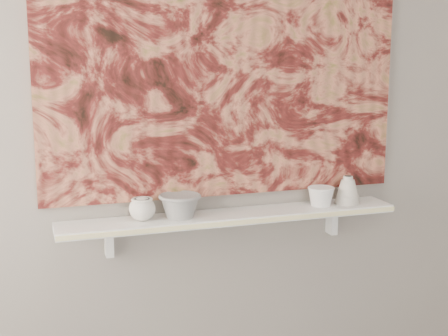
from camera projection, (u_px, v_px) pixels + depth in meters
name	position (u px, v px, depth m)	size (l,w,h in m)	color
wall_back	(224.00, 108.00, 2.54)	(3.60, 3.60, 0.00)	gray
shelf	(232.00, 217.00, 2.53)	(1.40, 0.18, 0.03)	white
shelf_stripe	(240.00, 223.00, 2.44)	(1.40, 0.01, 0.02)	#FBF0A7
bracket_left	(109.00, 241.00, 2.45)	(0.03, 0.06, 0.12)	white
bracket_right	(332.00, 220.00, 2.75)	(0.03, 0.06, 0.12)	white
painting	(226.00, 60.00, 2.49)	(1.50, 0.03, 1.10)	maroon
house_motif	(326.00, 133.00, 2.67)	(0.09, 0.00, 0.08)	black
bowl_grey	(180.00, 206.00, 2.45)	(0.17, 0.17, 0.10)	gray
cup_cream	(142.00, 209.00, 2.41)	(0.10, 0.10, 0.09)	silver
bell_vessel	(348.00, 190.00, 2.68)	(0.11, 0.11, 0.12)	beige
bowl_white	(321.00, 196.00, 2.64)	(0.11, 0.11, 0.08)	white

